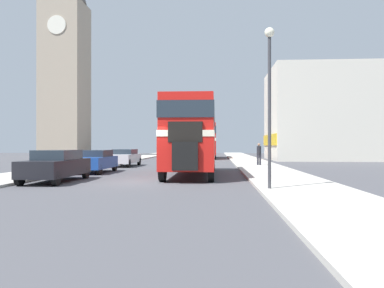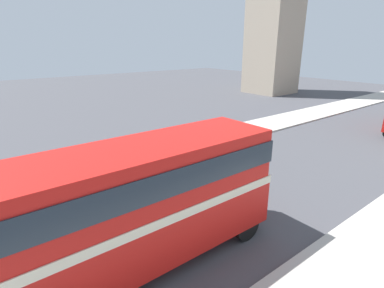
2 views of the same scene
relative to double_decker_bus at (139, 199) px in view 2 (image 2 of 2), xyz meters
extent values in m
cube|color=red|center=(0.00, 0.02, -1.14)|extent=(2.53, 9.22, 1.57)
cube|color=beige|center=(0.00, 0.02, -0.21)|extent=(2.55, 9.26, 0.28)
cube|color=red|center=(0.00, 0.02, 0.79)|extent=(2.48, 9.03, 1.71)
cube|color=#232D38|center=(0.00, 0.02, 0.87)|extent=(2.55, 9.12, 0.77)
cylinder|color=black|center=(-1.12, -3.73, -1.89)|extent=(0.28, 1.07, 1.07)
cylinder|color=black|center=(-1.12, 3.67, -1.89)|extent=(0.28, 1.07, 1.07)
cylinder|color=black|center=(1.12, 3.67, -1.89)|extent=(0.28, 1.07, 1.07)
cylinder|color=black|center=(-6.80, -2.35, -2.11)|extent=(0.20, 0.64, 0.64)
cylinder|color=black|center=(-5.24, -2.35, -2.11)|extent=(0.20, 0.64, 0.64)
cube|color=#1E479E|center=(-5.99, 1.44, -1.79)|extent=(1.68, 4.11, 0.69)
cube|color=#232D38|center=(-5.99, 1.61, -1.24)|extent=(1.48, 2.14, 0.40)
cylinder|color=black|center=(-6.73, -0.17, -2.11)|extent=(0.20, 0.64, 0.64)
cylinder|color=black|center=(-5.25, -0.17, -2.11)|extent=(0.20, 0.64, 0.64)
cylinder|color=black|center=(-6.73, 3.05, -2.11)|extent=(0.20, 0.64, 0.64)
cylinder|color=black|center=(-5.25, 3.05, -2.11)|extent=(0.20, 0.64, 0.64)
cube|color=silver|center=(-5.91, 8.37, -1.80)|extent=(1.71, 4.67, 0.68)
cube|color=#232D38|center=(-5.91, 8.56, -1.27)|extent=(1.51, 2.43, 0.39)
cylinder|color=black|center=(-6.66, 6.49, -2.11)|extent=(0.20, 0.64, 0.64)
cylinder|color=black|center=(-5.15, 6.49, -2.11)|extent=(0.20, 0.64, 0.64)
cylinder|color=black|center=(-6.66, 10.26, -2.11)|extent=(0.20, 0.64, 0.64)
cylinder|color=black|center=(-5.15, 10.26, -2.11)|extent=(0.20, 0.64, 0.64)
cube|color=tan|center=(-20.78, 32.55, 8.79)|extent=(5.83, 5.83, 22.43)
camera|label=1|loc=(1.36, -20.90, -0.72)|focal=35.00mm
camera|label=2|loc=(7.32, -3.65, 4.44)|focal=28.00mm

